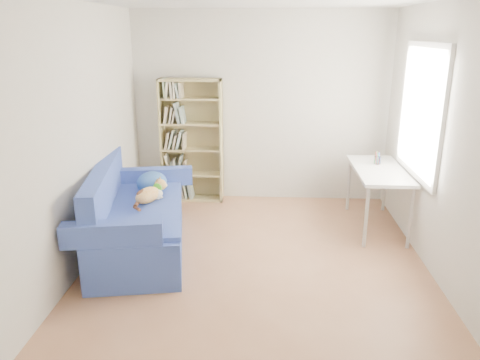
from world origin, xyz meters
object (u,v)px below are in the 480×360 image
object	(u,v)px
bookshelf	(192,146)
pen_cup	(378,159)
desk	(379,174)
sofa	(136,219)

from	to	relation	value
bookshelf	pen_cup	size ratio (longest dim) A/B	10.65
desk	bookshelf	bearing A→B (deg)	159.89
bookshelf	desk	size ratio (longest dim) A/B	1.35
sofa	pen_cup	bearing A→B (deg)	9.33
desk	pen_cup	bearing A→B (deg)	85.27
sofa	pen_cup	distance (m)	2.98
sofa	pen_cup	size ratio (longest dim) A/B	12.81
bookshelf	desk	bearing A→B (deg)	-20.11
bookshelf	pen_cup	bearing A→B (deg)	-15.59
bookshelf	desk	world-z (taller)	bookshelf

